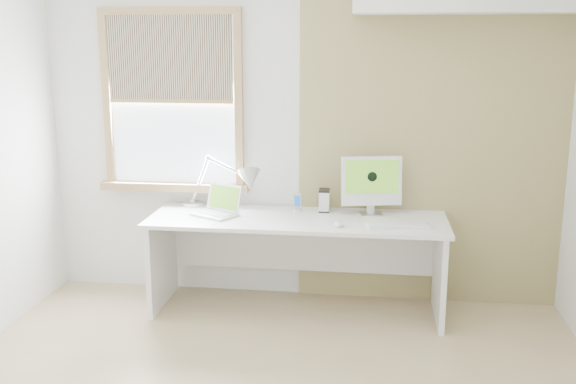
% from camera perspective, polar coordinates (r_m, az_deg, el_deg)
% --- Properties ---
extents(room, '(4.04, 3.54, 2.64)m').
position_cam_1_polar(room, '(3.37, -2.31, 1.04)').
color(room, tan).
rests_on(room, ground).
extents(accent_wall, '(2.00, 0.02, 2.60)m').
position_cam_1_polar(accent_wall, '(5.05, 12.39, 4.72)').
color(accent_wall, '#978B55').
rests_on(accent_wall, room).
extents(window, '(1.20, 0.14, 1.42)m').
position_cam_1_polar(window, '(5.22, -10.09, 7.78)').
color(window, '#96754A').
rests_on(window, room).
extents(desk, '(2.20, 0.70, 0.73)m').
position_cam_1_polar(desk, '(4.94, 0.88, -4.27)').
color(desk, white).
rests_on(desk, room).
extents(desk_lamp, '(0.70, 0.35, 0.41)m').
position_cam_1_polar(desk_lamp, '(5.04, -4.36, 0.85)').
color(desk_lamp, silver).
rests_on(desk_lamp, desk).
extents(laptop, '(0.40, 0.38, 0.22)m').
position_cam_1_polar(laptop, '(4.94, -6.07, -1.32)').
color(laptop, silver).
rests_on(laptop, desk).
extents(phone_dock, '(0.09, 0.09, 0.14)m').
position_cam_1_polar(phone_dock, '(5.02, 0.80, -1.23)').
color(phone_dock, silver).
rests_on(phone_dock, desk).
extents(external_drive, '(0.08, 0.13, 0.17)m').
position_cam_1_polar(external_drive, '(5.01, 3.18, -0.73)').
color(external_drive, silver).
rests_on(external_drive, desk).
extents(imac, '(0.46, 0.19, 0.44)m').
position_cam_1_polar(imac, '(4.91, 7.30, 0.87)').
color(imac, silver).
rests_on(imac, desk).
extents(keyboard, '(0.45, 0.19, 0.02)m').
position_cam_1_polar(keyboard, '(4.65, 9.66, -2.91)').
color(keyboard, white).
rests_on(keyboard, desk).
extents(mouse, '(0.08, 0.12, 0.03)m').
position_cam_1_polar(mouse, '(4.62, 4.45, -2.79)').
color(mouse, white).
rests_on(mouse, desk).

